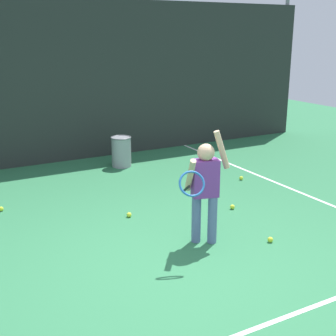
{
  "coord_description": "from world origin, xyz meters",
  "views": [
    {
      "loc": [
        -2.23,
        -3.8,
        2.4
      ],
      "look_at": [
        0.26,
        0.78,
        0.85
      ],
      "focal_mm": 48.73,
      "sensor_mm": 36.0,
      "label": 1
    }
  ],
  "objects_px": {
    "tennis_ball_4": "(195,204)",
    "tennis_ball_3": "(232,207)",
    "tennis_player": "(205,185)",
    "ball_hopper": "(121,151)",
    "tennis_ball_6": "(1,209)",
    "tennis_ball_0": "(270,240)",
    "tennis_ball_2": "(241,178)",
    "tennis_ball_5": "(129,215)"
  },
  "relations": [
    {
      "from": "tennis_ball_6",
      "to": "tennis_ball_0",
      "type": "bearing_deg",
      "value": -44.11
    },
    {
      "from": "ball_hopper",
      "to": "tennis_ball_5",
      "type": "xyz_separation_m",
      "value": [
        -0.88,
        -2.33,
        -0.26
      ]
    },
    {
      "from": "tennis_ball_2",
      "to": "tennis_ball_4",
      "type": "distance_m",
      "value": 1.49
    },
    {
      "from": "tennis_player",
      "to": "tennis_ball_4",
      "type": "bearing_deg",
      "value": 79.33
    },
    {
      "from": "tennis_ball_0",
      "to": "tennis_ball_6",
      "type": "relative_size",
      "value": 1.0
    },
    {
      "from": "tennis_ball_4",
      "to": "tennis_ball_0",
      "type": "bearing_deg",
      "value": -83.34
    },
    {
      "from": "tennis_ball_3",
      "to": "tennis_ball_6",
      "type": "bearing_deg",
      "value": 152.78
    },
    {
      "from": "tennis_ball_0",
      "to": "tennis_ball_2",
      "type": "height_order",
      "value": "same"
    },
    {
      "from": "tennis_ball_4",
      "to": "tennis_ball_3",
      "type": "bearing_deg",
      "value": -40.96
    },
    {
      "from": "ball_hopper",
      "to": "tennis_ball_6",
      "type": "distance_m",
      "value": 2.7
    },
    {
      "from": "ball_hopper",
      "to": "tennis_ball_6",
      "type": "height_order",
      "value": "ball_hopper"
    },
    {
      "from": "ball_hopper",
      "to": "tennis_ball_0",
      "type": "distance_m",
      "value": 3.86
    },
    {
      "from": "tennis_ball_4",
      "to": "tennis_ball_5",
      "type": "height_order",
      "value": "same"
    },
    {
      "from": "ball_hopper",
      "to": "tennis_ball_0",
      "type": "height_order",
      "value": "ball_hopper"
    },
    {
      "from": "tennis_ball_5",
      "to": "tennis_ball_6",
      "type": "relative_size",
      "value": 1.0
    },
    {
      "from": "tennis_ball_5",
      "to": "tennis_ball_2",
      "type": "bearing_deg",
      "value": 13.99
    },
    {
      "from": "tennis_ball_3",
      "to": "tennis_ball_4",
      "type": "height_order",
      "value": "same"
    },
    {
      "from": "tennis_ball_3",
      "to": "tennis_ball_4",
      "type": "relative_size",
      "value": 1.0
    },
    {
      "from": "tennis_player",
      "to": "tennis_ball_6",
      "type": "relative_size",
      "value": 20.46
    },
    {
      "from": "tennis_ball_4",
      "to": "tennis_ball_5",
      "type": "relative_size",
      "value": 1.0
    },
    {
      "from": "ball_hopper",
      "to": "tennis_player",
      "type": "bearing_deg",
      "value": -96.93
    },
    {
      "from": "tennis_ball_0",
      "to": "tennis_ball_4",
      "type": "xyz_separation_m",
      "value": [
        -0.17,
        1.44,
        0.0
      ]
    },
    {
      "from": "tennis_ball_6",
      "to": "tennis_ball_5",
      "type": "bearing_deg",
      "value": -35.32
    },
    {
      "from": "tennis_ball_2",
      "to": "tennis_ball_4",
      "type": "bearing_deg",
      "value": -153.73
    },
    {
      "from": "ball_hopper",
      "to": "tennis_ball_6",
      "type": "xyz_separation_m",
      "value": [
        -2.37,
        -1.27,
        -0.26
      ]
    },
    {
      "from": "tennis_ball_3",
      "to": "tennis_ball_6",
      "type": "distance_m",
      "value": 3.26
    },
    {
      "from": "ball_hopper",
      "to": "tennis_ball_2",
      "type": "height_order",
      "value": "ball_hopper"
    },
    {
      "from": "tennis_player",
      "to": "tennis_ball_5",
      "type": "height_order",
      "value": "tennis_player"
    },
    {
      "from": "tennis_player",
      "to": "tennis_ball_2",
      "type": "bearing_deg",
      "value": 58.75
    },
    {
      "from": "ball_hopper",
      "to": "tennis_ball_6",
      "type": "bearing_deg",
      "value": -151.81
    },
    {
      "from": "tennis_player",
      "to": "tennis_ball_3",
      "type": "bearing_deg",
      "value": 52.99
    },
    {
      "from": "tennis_player",
      "to": "tennis_ball_3",
      "type": "height_order",
      "value": "tennis_player"
    },
    {
      "from": "tennis_player",
      "to": "ball_hopper",
      "type": "bearing_deg",
      "value": 99.25
    },
    {
      "from": "tennis_ball_0",
      "to": "tennis_ball_3",
      "type": "relative_size",
      "value": 1.0
    },
    {
      "from": "tennis_ball_0",
      "to": "tennis_ball_2",
      "type": "bearing_deg",
      "value": 60.87
    },
    {
      "from": "tennis_ball_2",
      "to": "tennis_ball_6",
      "type": "xyz_separation_m",
      "value": [
        -3.83,
        0.47,
        0.0
      ]
    },
    {
      "from": "tennis_ball_3",
      "to": "tennis_ball_6",
      "type": "xyz_separation_m",
      "value": [
        -2.9,
        1.49,
        0.0
      ]
    },
    {
      "from": "tennis_player",
      "to": "tennis_ball_2",
      "type": "xyz_separation_m",
      "value": [
        1.88,
        1.73,
        -0.69
      ]
    },
    {
      "from": "tennis_ball_0",
      "to": "tennis_ball_3",
      "type": "xyz_separation_m",
      "value": [
        0.24,
        1.09,
        0.0
      ]
    },
    {
      "from": "tennis_player",
      "to": "ball_hopper",
      "type": "xyz_separation_m",
      "value": [
        0.42,
        3.47,
        -0.44
      ]
    },
    {
      "from": "tennis_ball_3",
      "to": "tennis_ball_0",
      "type": "bearing_deg",
      "value": -102.5
    },
    {
      "from": "ball_hopper",
      "to": "tennis_ball_6",
      "type": "relative_size",
      "value": 8.52
    }
  ]
}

